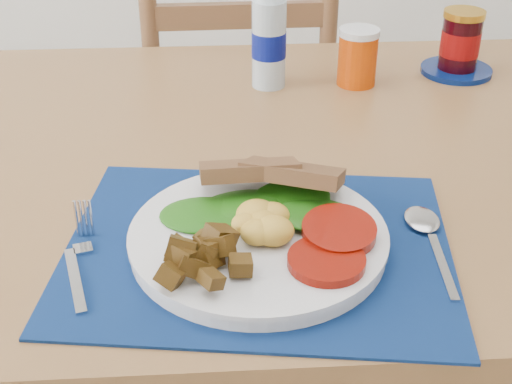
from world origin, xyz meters
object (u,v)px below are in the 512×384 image
chair_far (237,65)px  juice_glass (357,58)px  jam_on_saucer (460,46)px  breakfast_plate (253,233)px  water_bottle (269,36)px

chair_far → juice_glass: chair_far is taller
chair_far → jam_on_saucer: bearing=131.0°
chair_far → juice_glass: size_ratio=12.85×
chair_far → breakfast_plate: size_ratio=4.07×
juice_glass → water_bottle: bearing=178.9°
chair_far → jam_on_saucer: 0.61m
breakfast_plate → juice_glass: bearing=72.5°
water_bottle → chair_far: bearing=94.7°
juice_glass → jam_on_saucer: 0.20m
water_bottle → jam_on_saucer: bearing=6.0°
juice_glass → jam_on_saucer: size_ratio=0.73×
breakfast_plate → water_bottle: water_bottle is taller
breakfast_plate → water_bottle: bearing=89.2°
chair_far → water_bottle: 0.52m
jam_on_saucer → water_bottle: bearing=-174.0°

